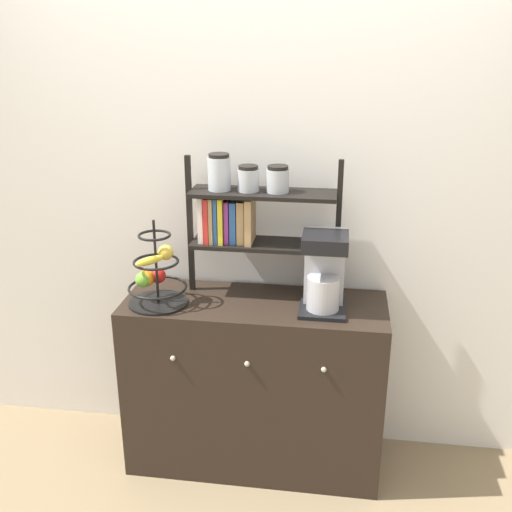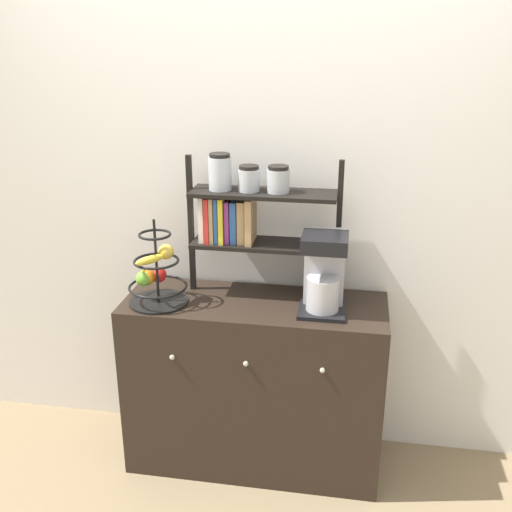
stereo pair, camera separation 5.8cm
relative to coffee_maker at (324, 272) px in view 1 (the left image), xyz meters
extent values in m
plane|color=#847051|center=(-0.31, -0.20, -1.04)|extent=(12.00, 12.00, 0.00)
cube|color=silver|center=(-0.31, 0.29, 0.26)|extent=(7.00, 0.05, 2.60)
cube|color=black|center=(-0.31, 0.02, -0.61)|extent=(1.21, 0.44, 0.87)
sphere|color=#B2AD8C|center=(-0.65, -0.21, -0.37)|extent=(0.02, 0.02, 0.02)
sphere|color=#B2AD8C|center=(-0.31, -0.21, -0.37)|extent=(0.02, 0.02, 0.02)
sphere|color=#B2AD8C|center=(0.02, -0.21, -0.37)|extent=(0.02, 0.02, 0.02)
cube|color=black|center=(0.00, -0.02, -0.17)|extent=(0.21, 0.23, 0.02)
cube|color=#B7B7BC|center=(0.00, 0.04, 0.01)|extent=(0.18, 0.09, 0.34)
cylinder|color=#B7B7BC|center=(0.00, -0.04, -0.08)|extent=(0.14, 0.14, 0.15)
cube|color=black|center=(0.00, -0.03, 0.15)|extent=(0.20, 0.18, 0.06)
cylinder|color=black|center=(-0.75, -0.06, -0.17)|extent=(0.27, 0.27, 0.01)
cylinder|color=black|center=(-0.75, -0.06, 0.03)|extent=(0.01, 0.01, 0.39)
torus|color=black|center=(-0.75, -0.06, -0.10)|extent=(0.27, 0.27, 0.01)
torus|color=black|center=(-0.75, -0.06, 0.03)|extent=(0.21, 0.21, 0.01)
torus|color=black|center=(-0.75, -0.06, 0.15)|extent=(0.15, 0.15, 0.01)
sphere|color=red|center=(-0.76, 0.00, -0.06)|extent=(0.07, 0.07, 0.07)
sphere|color=#6BAD33|center=(-0.81, -0.06, -0.06)|extent=(0.07, 0.07, 0.07)
sphere|color=orange|center=(-0.80, -0.04, -0.06)|extent=(0.08, 0.08, 0.08)
ellipsoid|color=yellow|center=(-0.76, -0.10, 0.05)|extent=(0.12, 0.14, 0.04)
sphere|color=gold|center=(-0.71, -0.02, 0.06)|extent=(0.07, 0.07, 0.07)
cube|color=black|center=(-0.63, 0.13, 0.15)|extent=(0.02, 0.02, 0.65)
cube|color=black|center=(0.05, 0.13, 0.15)|extent=(0.02, 0.02, 0.65)
cube|color=black|center=(-0.29, 0.13, 0.07)|extent=(0.66, 0.20, 0.02)
cube|color=black|center=(-0.29, 0.13, 0.31)|extent=(0.66, 0.20, 0.02)
cube|color=white|center=(-0.57, 0.13, 0.19)|extent=(0.02, 0.14, 0.21)
cube|color=red|center=(-0.54, 0.13, 0.19)|extent=(0.02, 0.16, 0.21)
cube|color=tan|center=(-0.52, 0.13, 0.19)|extent=(0.02, 0.15, 0.21)
cube|color=#2D599E|center=(-0.50, 0.13, 0.19)|extent=(0.02, 0.15, 0.21)
cube|color=yellow|center=(-0.47, 0.13, 0.19)|extent=(0.02, 0.15, 0.21)
cube|color=#8C338C|center=(-0.45, 0.13, 0.18)|extent=(0.02, 0.12, 0.20)
cube|color=#2D599E|center=(-0.42, 0.13, 0.18)|extent=(0.03, 0.13, 0.20)
cube|color=tan|center=(-0.39, 0.13, 0.18)|extent=(0.03, 0.13, 0.20)
cube|color=tan|center=(-0.35, 0.13, 0.19)|extent=(0.03, 0.16, 0.21)
cylinder|color=silver|center=(-0.49, 0.13, 0.39)|extent=(0.10, 0.10, 0.15)
cylinder|color=black|center=(-0.49, 0.13, 0.48)|extent=(0.09, 0.09, 0.02)
cylinder|color=#ADB2B7|center=(-0.36, 0.13, 0.37)|extent=(0.10, 0.10, 0.10)
cylinder|color=black|center=(-0.36, 0.13, 0.43)|extent=(0.09, 0.09, 0.02)
cylinder|color=#ADB2B7|center=(-0.22, 0.13, 0.37)|extent=(0.10, 0.10, 0.10)
cylinder|color=black|center=(-0.22, 0.13, 0.43)|extent=(0.09, 0.09, 0.02)
camera|label=1|loc=(0.05, -2.46, 0.98)|focal=42.00mm
camera|label=2|loc=(0.11, -2.45, 0.98)|focal=42.00mm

